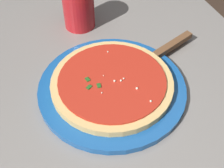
{
  "coord_description": "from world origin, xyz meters",
  "views": [
    {
      "loc": [
        -0.41,
        0.19,
        1.22
      ],
      "look_at": [
        -0.01,
        0.05,
        0.75
      ],
      "focal_mm": 46.71,
      "sensor_mm": 36.0,
      "label": 1
    }
  ],
  "objects_px": {
    "pizza": "(112,82)",
    "cup_tall_drink": "(79,6)",
    "serving_plate": "(112,88)",
    "pizza_server": "(162,52)"
  },
  "relations": [
    {
      "from": "pizza",
      "to": "cup_tall_drink",
      "type": "relative_size",
      "value": 2.21
    },
    {
      "from": "serving_plate",
      "to": "pizza_server",
      "type": "distance_m",
      "value": 0.16
    },
    {
      "from": "pizza",
      "to": "pizza_server",
      "type": "height_order",
      "value": "pizza"
    },
    {
      "from": "cup_tall_drink",
      "to": "pizza",
      "type": "bearing_deg",
      "value": 179.86
    },
    {
      "from": "pizza",
      "to": "pizza_server",
      "type": "bearing_deg",
      "value": -69.31
    },
    {
      "from": "serving_plate",
      "to": "pizza",
      "type": "bearing_deg",
      "value": 138.04
    },
    {
      "from": "serving_plate",
      "to": "pizza_server",
      "type": "relative_size",
      "value": 1.47
    },
    {
      "from": "pizza",
      "to": "cup_tall_drink",
      "type": "distance_m",
      "value": 0.26
    },
    {
      "from": "pizza",
      "to": "pizza_server",
      "type": "xyz_separation_m",
      "value": [
        0.06,
        -0.15,
        -0.0
      ]
    },
    {
      "from": "serving_plate",
      "to": "pizza_server",
      "type": "height_order",
      "value": "pizza_server"
    }
  ]
}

